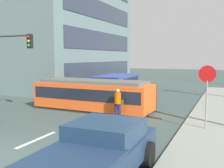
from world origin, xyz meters
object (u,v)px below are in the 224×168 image
pickup_truck_parked (98,153)px  parked_sedan_mid (68,90)px  traffic_light_mast (10,56)px  streetcar_tram (94,94)px  pedestrian_crossing (118,102)px  stop_sign (207,84)px  parked_sedan_far (98,83)px  city_bus (116,84)px

pickup_truck_parked → parked_sedan_mid: bearing=125.8°
pickup_truck_parked → traffic_light_mast: size_ratio=1.03×
streetcar_tram → parked_sedan_mid: 6.03m
pedestrian_crossing → stop_sign: stop_sign is taller
streetcar_tram → pickup_truck_parked: 10.00m
streetcar_tram → stop_sign: bearing=-19.6°
stop_sign → parked_sedan_mid: bearing=150.8°
pickup_truck_parked → stop_sign: stop_sign is taller
streetcar_tram → parked_sedan_far: streetcar_tram is taller
traffic_light_mast → stop_sign: bearing=-0.5°
streetcar_tram → pickup_truck_parked: (4.70, -8.83, -0.20)m
parked_sedan_far → stop_sign: bearing=-47.3°
pedestrian_crossing → pickup_truck_parked: (2.29, -7.06, -0.15)m
pedestrian_crossing → stop_sign: (4.62, -0.73, 1.25)m
parked_sedan_mid → city_bus: bearing=32.7°
parked_sedan_mid → parked_sedan_far: 6.33m
streetcar_tram → traffic_light_mast: size_ratio=1.59×
pickup_truck_parked → parked_sedan_far: bearing=116.4°
pickup_truck_parked → stop_sign: 6.88m
city_bus → parked_sedan_mid: city_bus is taller
stop_sign → pickup_truck_parked: bearing=-110.2°
parked_sedan_far → traffic_light_mast: traffic_light_mast is taller
pickup_truck_parked → parked_sedan_far: pickup_truck_parked is taller
parked_sedan_mid → pickup_truck_parked: bearing=-54.2°
pedestrian_crossing → traffic_light_mast: bearing=-174.8°
streetcar_tram → traffic_light_mast: traffic_light_mast is taller
pedestrian_crossing → parked_sedan_far: pedestrian_crossing is taller
city_bus → pedestrian_crossing: 8.70m
parked_sedan_far → pickup_truck_parked: bearing=-63.6°
pedestrian_crossing → traffic_light_mast: 7.41m
streetcar_tram → pickup_truck_parked: bearing=-62.0°
stop_sign → traffic_light_mast: (-11.57, 0.10, 1.24)m
pickup_truck_parked → parked_sedan_far: (-9.49, 19.12, -0.17)m
streetcar_tram → pickup_truck_parked: size_ratio=1.55×
streetcar_tram → parked_sedan_mid: bearing=138.8°
city_bus → parked_sedan_mid: 4.23m
pickup_truck_parked → traffic_light_mast: (-9.24, 6.43, 2.64)m
pedestrian_crossing → pickup_truck_parked: pedestrian_crossing is taller
parked_sedan_far → streetcar_tram: bearing=-65.1°
streetcar_tram → stop_sign: size_ratio=2.70×
pedestrian_crossing → parked_sedan_far: size_ratio=0.40×
pickup_truck_parked → streetcar_tram: bearing=118.0°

